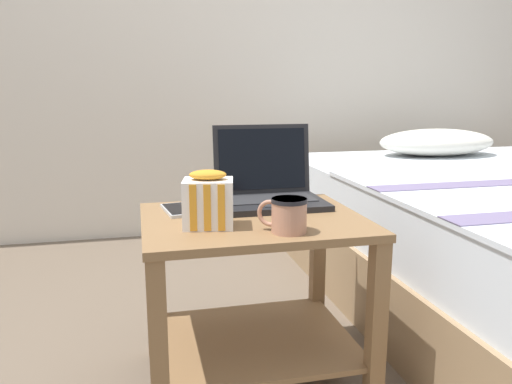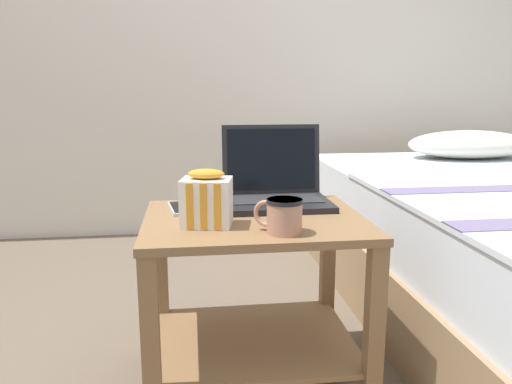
% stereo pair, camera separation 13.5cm
% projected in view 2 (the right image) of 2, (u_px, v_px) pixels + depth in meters
% --- Properties ---
extents(ground_plane, '(8.00, 8.00, 0.00)m').
position_uv_depth(ground_plane, '(254.00, 378.00, 1.51)').
color(ground_plane, brown).
extents(back_wall, '(8.00, 0.05, 2.50)m').
position_uv_depth(back_wall, '(218.00, 18.00, 2.83)').
color(back_wall, beige).
rests_on(back_wall, ground_plane).
extents(bedside_table, '(0.62, 0.50, 0.50)m').
position_uv_depth(bedside_table, '(254.00, 277.00, 1.44)').
color(bedside_table, olive).
rests_on(bedside_table, ground_plane).
extents(laptop, '(0.32, 0.26, 0.24)m').
position_uv_depth(laptop, '(276.00, 188.00, 1.56)').
color(laptop, black).
rests_on(laptop, bedside_table).
extents(mug_front_left, '(0.12, 0.09, 0.09)m').
position_uv_depth(mug_front_left, '(283.00, 214.00, 1.24)').
color(mug_front_left, tan).
rests_on(mug_front_left, bedside_table).
extents(snack_bag, '(0.15, 0.12, 0.15)m').
position_uv_depth(snack_bag, '(207.00, 200.00, 1.31)').
color(snack_bag, white).
rests_on(snack_bag, bedside_table).
extents(cell_phone, '(0.09, 0.17, 0.01)m').
position_uv_depth(cell_phone, '(183.00, 208.00, 1.49)').
color(cell_phone, '#B7BABC').
rests_on(cell_phone, bedside_table).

